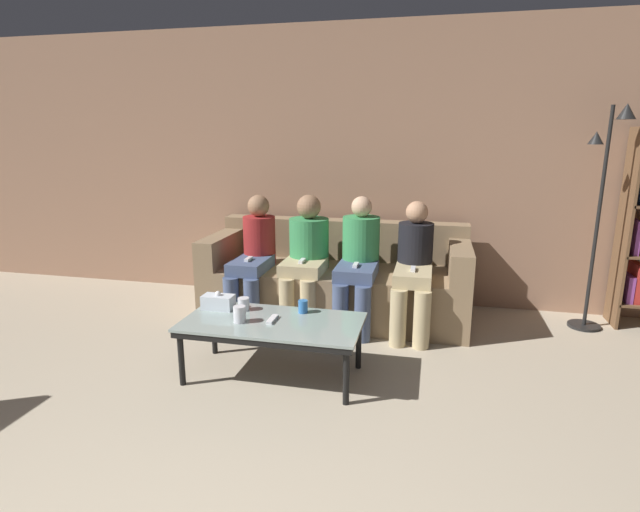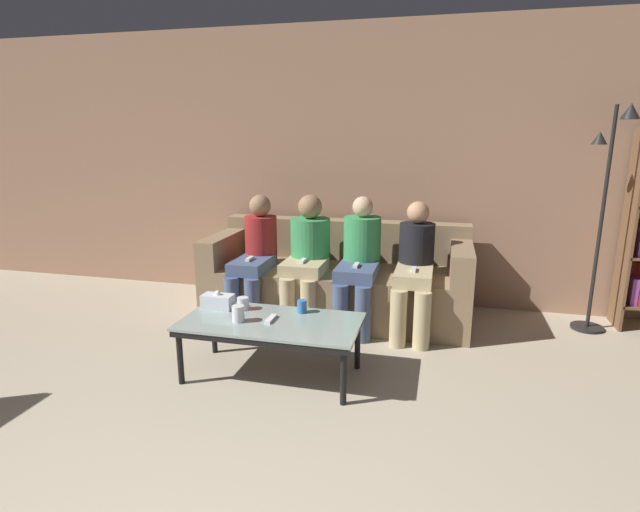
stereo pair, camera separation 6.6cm
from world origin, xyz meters
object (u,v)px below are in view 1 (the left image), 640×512
at_px(standing_lamp, 603,195).
at_px(seated_person_right_end, 414,265).
at_px(couch, 337,281).
at_px(tissue_box, 218,302).
at_px(cup_near_left, 244,304).
at_px(cup_far_center, 240,314).
at_px(game_remote, 272,319).
at_px(cup_near_right, 303,307).
at_px(seated_person_mid_right, 359,258).
at_px(seated_person_mid_left, 306,253).
at_px(coffee_table, 272,326).
at_px(seated_person_left_end, 254,255).

height_order(standing_lamp, seated_person_right_end, standing_lamp).
distance_m(couch, tissue_box, 1.32).
distance_m(couch, cup_near_left, 1.23).
bearing_deg(cup_far_center, game_remote, 19.95).
bearing_deg(couch, cup_near_left, -111.30).
xyz_separation_m(cup_near_left, standing_lamp, (2.59, 1.30, 0.68)).
height_order(cup_near_right, seated_person_mid_right, seated_person_mid_right).
bearing_deg(game_remote, seated_person_mid_right, 68.79).
height_order(cup_far_center, seated_person_mid_right, seated_person_mid_right).
xyz_separation_m(cup_near_left, seated_person_mid_left, (0.21, 0.94, 0.16)).
height_order(couch, seated_person_right_end, seated_person_right_end).
height_order(couch, standing_lamp, standing_lamp).
bearing_deg(cup_near_right, couch, 88.81).
relative_size(cup_far_center, standing_lamp, 0.06).
bearing_deg(game_remote, coffee_table, 93.58).
distance_m(game_remote, standing_lamp, 2.84).
xyz_separation_m(coffee_table, seated_person_left_end, (-0.51, 1.04, 0.22)).
bearing_deg(standing_lamp, game_remote, -148.09).
bearing_deg(seated_person_mid_right, cup_near_left, -126.49).
xyz_separation_m(game_remote, seated_person_left_end, (-0.51, 1.04, 0.17)).
height_order(coffee_table, seated_person_left_end, seated_person_left_end).
height_order(tissue_box, standing_lamp, standing_lamp).
height_order(coffee_table, standing_lamp, standing_lamp).
bearing_deg(cup_near_left, cup_far_center, -74.82).
xyz_separation_m(coffee_table, seated_person_mid_left, (-0.05, 1.09, 0.24)).
distance_m(tissue_box, game_remote, 0.47).
xyz_separation_m(game_remote, standing_lamp, (2.33, 1.45, 0.72)).
bearing_deg(coffee_table, tissue_box, 163.02).
bearing_deg(coffee_table, cup_near_left, 149.82).
xyz_separation_m(cup_far_center, standing_lamp, (2.53, 1.52, 0.67)).
distance_m(coffee_table, cup_near_left, 0.31).
distance_m(tissue_box, standing_lamp, 3.15).
height_order(seated_person_mid_left, seated_person_mid_right, seated_person_mid_left).
bearing_deg(seated_person_mid_left, seated_person_right_end, -3.30).
bearing_deg(couch, standing_lamp, 4.25).
relative_size(cup_near_right, seated_person_left_end, 0.08).
distance_m(cup_near_right, game_remote, 0.25).
relative_size(couch, seated_person_mid_right, 2.09).
relative_size(coffee_table, tissue_box, 5.41).
bearing_deg(seated_person_left_end, seated_person_mid_left, 5.74).
bearing_deg(cup_far_center, standing_lamp, 31.05).
relative_size(seated_person_left_end, seated_person_mid_right, 0.99).
bearing_deg(tissue_box, coffee_table, -16.98).
distance_m(standing_lamp, seated_person_mid_right, 2.03).
xyz_separation_m(cup_near_left, tissue_box, (-0.18, -0.02, 0.01)).
relative_size(couch, cup_near_right, 25.78).
bearing_deg(cup_far_center, seated_person_mid_right, 61.65).
bearing_deg(couch, tissue_box, -118.53).
bearing_deg(couch, seated_person_right_end, -20.14).
relative_size(cup_far_center, seated_person_mid_right, 0.10).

